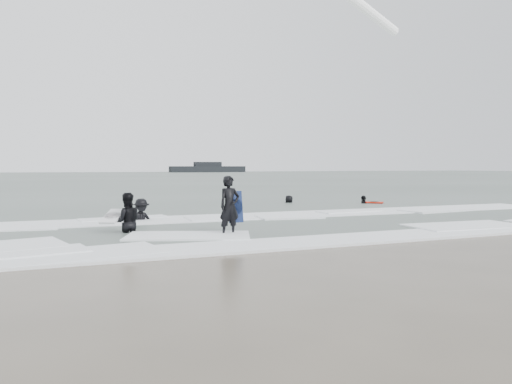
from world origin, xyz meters
name	(u,v)px	position (x,y,z in m)	size (l,w,h in m)	color
ground	(320,239)	(0.00, 0.00, 0.00)	(320.00, 320.00, 0.00)	brown
sea	(100,177)	(0.00, 80.00, 0.06)	(320.00, 320.00, 0.00)	#47544C
surfer_centre	(230,236)	(-2.28, 1.39, 0.00)	(0.66, 0.44, 1.82)	black
surfer_wading	(127,234)	(-5.04, 3.08, 0.00)	(0.89, 0.69, 1.82)	black
surfer_breaker	(141,222)	(-4.12, 6.18, 0.00)	(1.12, 0.64, 1.73)	black
surfer_right_near	(364,204)	(8.48, 10.43, 0.00)	(0.96, 0.40, 1.64)	black
surfer_right_far	(289,204)	(4.91, 12.39, 0.00)	(0.79, 0.51, 1.61)	black
surf_foam	(269,223)	(0.00, 3.70, 0.04)	(30.03, 9.06, 0.09)	white
bodyboards	(269,207)	(0.55, 5.06, 0.50)	(15.38, 9.18, 1.25)	#0E1A41
vessel_horizon	(208,168)	(38.31, 143.63, 1.25)	(24.58, 4.39, 3.34)	black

